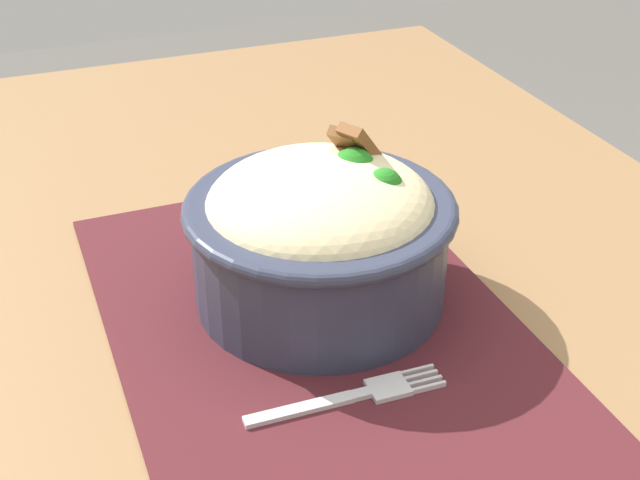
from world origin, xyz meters
The scene contains 4 objects.
table centered at (0.00, 0.00, 0.69)m, with size 1.17×0.83×0.76m.
placemat centered at (0.02, 0.02, 0.76)m, with size 0.43×0.28×0.00m, color #47191E.
bowl centered at (-0.01, 0.04, 0.82)m, with size 0.20×0.20×0.13m.
fork centered at (0.10, 0.02, 0.76)m, with size 0.02×0.13×0.00m.
Camera 1 is at (0.50, -0.16, 1.14)m, focal length 49.36 mm.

